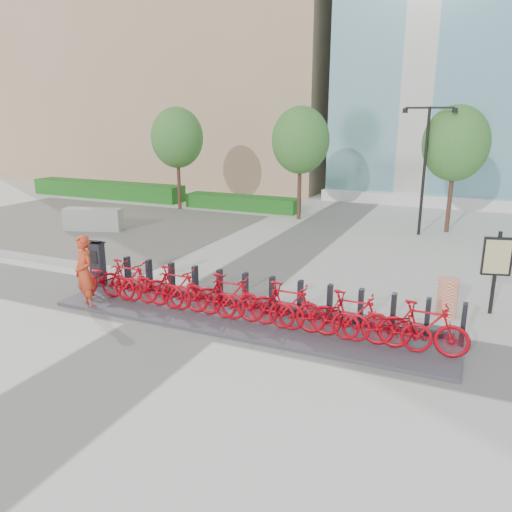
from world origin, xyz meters
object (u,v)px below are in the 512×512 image
at_px(jersey_barrier, 93,219).
at_px(map_sign, 497,260).
at_px(bike_0, 106,279).
at_px(worker_red, 84,272).
at_px(kiosk, 98,263).
at_px(construction_barrel, 447,297).

distance_m(jersey_barrier, map_sign, 15.57).
height_order(bike_0, jersey_barrier, bike_0).
distance_m(bike_0, jersey_barrier, 8.70).
bearing_deg(bike_0, worker_red, 175.89).
xyz_separation_m(kiosk, jersey_barrier, (-5.20, 5.67, -0.26)).
bearing_deg(map_sign, worker_red, -172.80).
relative_size(kiosk, jersey_barrier, 0.56).
xyz_separation_m(bike_0, jersey_barrier, (-6.00, 6.30, -0.10)).
bearing_deg(map_sign, construction_barrel, -162.91).
distance_m(bike_0, map_sign, 9.73).
xyz_separation_m(kiosk, map_sign, (10.01, 2.43, 0.64)).
distance_m(bike_0, construction_barrel, 8.58).
height_order(worker_red, construction_barrel, worker_red).
bearing_deg(worker_red, construction_barrel, 42.34).
height_order(kiosk, construction_barrel, kiosk).
bearing_deg(kiosk, map_sign, 4.33).
bearing_deg(map_sign, kiosk, 178.85).
distance_m(kiosk, map_sign, 10.32).
xyz_separation_m(construction_barrel, jersey_barrier, (-14.23, 3.86, -0.00)).
xyz_separation_m(jersey_barrier, map_sign, (15.21, -3.25, 0.89)).
relative_size(worker_red, construction_barrel, 1.99).
bearing_deg(construction_barrel, map_sign, 31.87).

